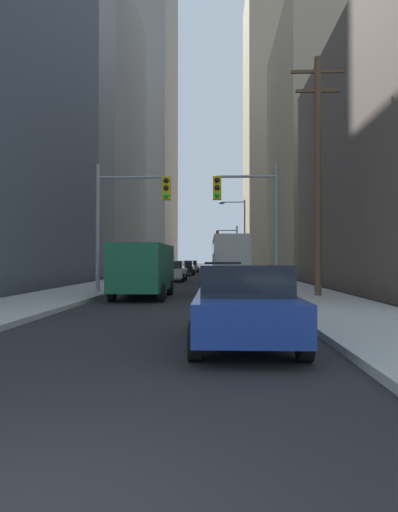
{
  "coord_description": "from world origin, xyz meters",
  "views": [
    {
      "loc": [
        1.33,
        -2.21,
        1.61
      ],
      "look_at": [
        0.0,
        33.57,
        1.92
      ],
      "focal_mm": 31.35,
      "sensor_mm": 36.0,
      "label": 1
    }
  ],
  "objects_px": {
    "sedan_black": "(185,268)",
    "traffic_signal_near_left": "(129,207)",
    "cargo_van_green": "(144,268)",
    "sedan_grey": "(191,266)",
    "sedan_silver": "(173,271)",
    "traffic_signal_near_right": "(249,207)",
    "sedan_maroon": "(222,278)",
    "city_bus": "(229,256)",
    "sedan_blue": "(244,305)",
    "traffic_signal_far_right": "(228,241)"
  },
  "relations": [
    {
      "from": "sedan_black",
      "to": "traffic_signal_near_right",
      "type": "distance_m",
      "value": 26.47
    },
    {
      "from": "traffic_signal_near_right",
      "to": "sedan_black",
      "type": "bearing_deg",
      "value": 100.27
    },
    {
      "from": "city_bus",
      "to": "sedan_maroon",
      "type": "distance_m",
      "value": 15.57
    },
    {
      "from": "sedan_black",
      "to": "sedan_grey",
      "type": "xyz_separation_m",
      "value": [
        -0.02,
        11.35,
        0.0
      ]
    },
    {
      "from": "sedan_blue",
      "to": "sedan_black",
      "type": "distance_m",
      "value": 37.86
    },
    {
      "from": "city_bus",
      "to": "sedan_silver",
      "type": "relative_size",
      "value": 2.72
    },
    {
      "from": "sedan_maroon",
      "to": "traffic_signal_near_right",
      "type": "relative_size",
      "value": 0.71
    },
    {
      "from": "sedan_blue",
      "to": "traffic_signal_far_right",
      "type": "distance_m",
      "value": 49.1
    },
    {
      "from": "cargo_van_green",
      "to": "sedan_grey",
      "type": "relative_size",
      "value": 1.24
    },
    {
      "from": "sedan_black",
      "to": "traffic_signal_far_right",
      "type": "distance_m",
      "value": 12.68
    },
    {
      "from": "sedan_blue",
      "to": "sedan_maroon",
      "type": "height_order",
      "value": "same"
    },
    {
      "from": "sedan_maroon",
      "to": "sedan_blue",
      "type": "bearing_deg",
      "value": -88.83
    },
    {
      "from": "sedan_grey",
      "to": "traffic_signal_near_right",
      "type": "distance_m",
      "value": 37.63
    },
    {
      "from": "sedan_maroon",
      "to": "sedan_black",
      "type": "height_order",
      "value": "same"
    },
    {
      "from": "sedan_blue",
      "to": "sedan_grey",
      "type": "xyz_separation_m",
      "value": [
        -3.72,
        49.02,
        0.0
      ]
    },
    {
      "from": "sedan_black",
      "to": "traffic_signal_near_left",
      "type": "xyz_separation_m",
      "value": [
        -0.8,
        -25.85,
        3.25
      ]
    },
    {
      "from": "sedan_black",
      "to": "traffic_signal_near_left",
      "type": "bearing_deg",
      "value": -91.76
    },
    {
      "from": "cargo_van_green",
      "to": "sedan_silver",
      "type": "xyz_separation_m",
      "value": [
        -0.15,
        14.43,
        -0.52
      ]
    },
    {
      "from": "sedan_maroon",
      "to": "sedan_silver",
      "type": "xyz_separation_m",
      "value": [
        -3.49,
        12.72,
        0.0
      ]
    },
    {
      "from": "sedan_silver",
      "to": "traffic_signal_near_left",
      "type": "relative_size",
      "value": 0.71
    },
    {
      "from": "traffic_signal_near_right",
      "to": "traffic_signal_far_right",
      "type": "xyz_separation_m",
      "value": [
        0.08,
        37.16,
        -0.01
      ]
    },
    {
      "from": "traffic_signal_near_right",
      "to": "cargo_van_green",
      "type": "bearing_deg",
      "value": -162.12
    },
    {
      "from": "traffic_signal_near_right",
      "to": "sedan_grey",
      "type": "bearing_deg",
      "value": 97.21
    },
    {
      "from": "cargo_van_green",
      "to": "sedan_black",
      "type": "xyz_separation_m",
      "value": [
        -0.11,
        27.33,
        -0.52
      ]
    },
    {
      "from": "sedan_grey",
      "to": "traffic_signal_near_left",
      "type": "bearing_deg",
      "value": -91.19
    },
    {
      "from": "sedan_maroon",
      "to": "city_bus",
      "type": "bearing_deg",
      "value": 87.16
    },
    {
      "from": "sedan_black",
      "to": "sedan_blue",
      "type": "bearing_deg",
      "value": -84.39
    },
    {
      "from": "sedan_black",
      "to": "traffic_signal_near_left",
      "type": "distance_m",
      "value": 26.07
    },
    {
      "from": "sedan_black",
      "to": "cargo_van_green",
      "type": "bearing_deg",
      "value": -89.76
    },
    {
      "from": "sedan_blue",
      "to": "sedan_maroon",
      "type": "distance_m",
      "value": 12.06
    },
    {
      "from": "city_bus",
      "to": "traffic_signal_near_right",
      "type": "relative_size",
      "value": 1.92
    },
    {
      "from": "cargo_van_green",
      "to": "sedan_maroon",
      "type": "distance_m",
      "value": 3.79
    },
    {
      "from": "cargo_van_green",
      "to": "sedan_silver",
      "type": "relative_size",
      "value": 1.24
    },
    {
      "from": "sedan_grey",
      "to": "traffic_signal_far_right",
      "type": "height_order",
      "value": "traffic_signal_far_right"
    },
    {
      "from": "sedan_maroon",
      "to": "sedan_grey",
      "type": "height_order",
      "value": "same"
    },
    {
      "from": "cargo_van_green",
      "to": "sedan_black",
      "type": "height_order",
      "value": "cargo_van_green"
    },
    {
      "from": "sedan_maroon",
      "to": "sedan_black",
      "type": "xyz_separation_m",
      "value": [
        -3.45,
        25.62,
        0.0
      ]
    },
    {
      "from": "sedan_blue",
      "to": "sedan_maroon",
      "type": "relative_size",
      "value": 0.99
    },
    {
      "from": "sedan_black",
      "to": "sedan_grey",
      "type": "relative_size",
      "value": 1.0
    },
    {
      "from": "sedan_silver",
      "to": "traffic_signal_near_left",
      "type": "bearing_deg",
      "value": -93.34
    },
    {
      "from": "cargo_van_green",
      "to": "sedan_grey",
      "type": "bearing_deg",
      "value": 90.2
    },
    {
      "from": "sedan_blue",
      "to": "traffic_signal_far_right",
      "type": "xyz_separation_m",
      "value": [
        1.06,
        48.98,
        3.22
      ]
    },
    {
      "from": "city_bus",
      "to": "traffic_signal_near_left",
      "type": "xyz_separation_m",
      "value": [
        -5.02,
        -15.74,
        2.1
      ]
    },
    {
      "from": "sedan_silver",
      "to": "traffic_signal_near_right",
      "type": "bearing_deg",
      "value": -69.97
    },
    {
      "from": "sedan_silver",
      "to": "traffic_signal_near_right",
      "type": "relative_size",
      "value": 0.71
    },
    {
      "from": "traffic_signal_near_left",
      "to": "city_bus",
      "type": "bearing_deg",
      "value": 72.32
    },
    {
      "from": "traffic_signal_near_right",
      "to": "traffic_signal_far_right",
      "type": "distance_m",
      "value": 37.16
    },
    {
      "from": "sedan_grey",
      "to": "traffic_signal_far_right",
      "type": "relative_size",
      "value": 0.7
    },
    {
      "from": "city_bus",
      "to": "cargo_van_green",
      "type": "xyz_separation_m",
      "value": [
        -4.11,
        -17.21,
        -0.64
      ]
    },
    {
      "from": "sedan_black",
      "to": "traffic_signal_near_left",
      "type": "relative_size",
      "value": 0.71
    }
  ]
}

